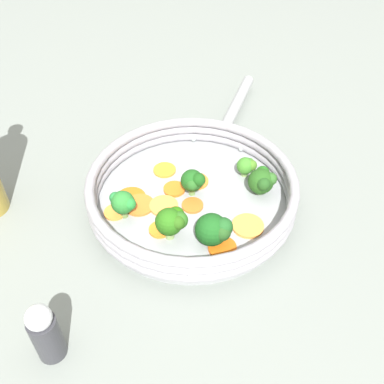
# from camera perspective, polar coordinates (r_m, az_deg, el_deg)

# --- Properties ---
(ground_plane) EXTENTS (4.00, 4.00, 0.00)m
(ground_plane) POSITION_cam_1_polar(r_m,az_deg,el_deg) (0.71, -0.00, -1.54)
(ground_plane) COLOR slate
(skillet) EXTENTS (0.31, 0.31, 0.01)m
(skillet) POSITION_cam_1_polar(r_m,az_deg,el_deg) (0.71, -0.00, -1.21)
(skillet) COLOR #939699
(skillet) RESTS_ON ground_plane
(skillet_rim_wall) EXTENTS (0.32, 0.32, 0.05)m
(skillet_rim_wall) POSITION_cam_1_polar(r_m,az_deg,el_deg) (0.69, -0.00, 0.47)
(skillet_rim_wall) COLOR #949199
(skillet_rim_wall) RESTS_ON skillet
(skillet_handle) EXTENTS (0.08, 0.21, 0.02)m
(skillet_handle) POSITION_cam_1_polar(r_m,az_deg,el_deg) (0.90, 5.54, 10.76)
(skillet_handle) COLOR #999B9E
(skillet_handle) RESTS_ON skillet
(skillet_rivet_left) EXTENTS (0.01, 0.01, 0.01)m
(skillet_rivet_left) POSITION_cam_1_polar(r_m,az_deg,el_deg) (0.80, 6.45, 5.36)
(skillet_rivet_left) COLOR #929A9A
(skillet_rivet_left) RESTS_ON skillet
(skillet_rivet_right) EXTENTS (0.01, 0.01, 0.01)m
(skillet_rivet_right) POSITION_cam_1_polar(r_m,az_deg,el_deg) (0.82, 0.20, 6.69)
(skillet_rivet_right) COLOR #909B9A
(skillet_rivet_right) RESTS_ON skillet
(carrot_slice_0) EXTENTS (0.04, 0.04, 0.00)m
(carrot_slice_0) POSITION_cam_1_polar(r_m,az_deg,el_deg) (0.72, -2.30, 0.35)
(carrot_slice_0) COLOR orange
(carrot_slice_0) RESTS_ON skillet
(carrot_slice_1) EXTENTS (0.05, 0.05, 0.00)m
(carrot_slice_1) POSITION_cam_1_polar(r_m,az_deg,el_deg) (0.66, -4.39, -4.63)
(carrot_slice_1) COLOR orange
(carrot_slice_1) RESTS_ON skillet
(carrot_slice_2) EXTENTS (0.05, 0.05, 0.00)m
(carrot_slice_2) POSITION_cam_1_polar(r_m,az_deg,el_deg) (0.71, -7.76, -0.72)
(carrot_slice_2) COLOR orange
(carrot_slice_2) RESTS_ON skillet
(carrot_slice_3) EXTENTS (0.06, 0.06, 0.00)m
(carrot_slice_3) POSITION_cam_1_polar(r_m,az_deg,el_deg) (0.67, 7.01, -4.40)
(carrot_slice_3) COLOR #F99A3F
(carrot_slice_3) RESTS_ON skillet
(carrot_slice_4) EXTENTS (0.05, 0.05, 0.00)m
(carrot_slice_4) POSITION_cam_1_polar(r_m,az_deg,el_deg) (0.69, 0.06, -1.71)
(carrot_slice_4) COLOR orange
(carrot_slice_4) RESTS_ON skillet
(carrot_slice_5) EXTENTS (0.05, 0.05, 0.00)m
(carrot_slice_5) POSITION_cam_1_polar(r_m,az_deg,el_deg) (0.69, -3.60, -1.77)
(carrot_slice_5) COLOR #F58C40
(carrot_slice_5) RESTS_ON skillet
(carrot_slice_6) EXTENTS (0.04, 0.04, 0.00)m
(carrot_slice_6) POSITION_cam_1_polar(r_m,az_deg,el_deg) (0.73, 0.52, 1.39)
(carrot_slice_6) COLOR orange
(carrot_slice_6) RESTS_ON skillet
(carrot_slice_7) EXTENTS (0.05, 0.05, 0.00)m
(carrot_slice_7) POSITION_cam_1_polar(r_m,az_deg,el_deg) (0.64, 3.87, -7.07)
(carrot_slice_7) COLOR #DA5D13
(carrot_slice_7) RESTS_ON skillet
(carrot_slice_8) EXTENTS (0.06, 0.06, 0.00)m
(carrot_slice_8) POSITION_cam_1_polar(r_m,az_deg,el_deg) (0.70, -6.70, -1.65)
(carrot_slice_8) COLOR orange
(carrot_slice_8) RESTS_ON skillet
(carrot_slice_9) EXTENTS (0.04, 0.04, 0.00)m
(carrot_slice_9) POSITION_cam_1_polar(r_m,az_deg,el_deg) (0.69, -9.75, -2.54)
(carrot_slice_9) COLOR orange
(carrot_slice_9) RESTS_ON skillet
(carrot_slice_10) EXTENTS (0.04, 0.04, 0.00)m
(carrot_slice_10) POSITION_cam_1_polar(r_m,az_deg,el_deg) (0.76, -3.50, 2.81)
(carrot_slice_10) COLOR orange
(carrot_slice_10) RESTS_ON skillet
(broccoli_floret_0) EXTENTS (0.04, 0.03, 0.05)m
(broccoli_floret_0) POSITION_cam_1_polar(r_m,az_deg,el_deg) (0.69, 0.17, 1.40)
(broccoli_floret_0) COLOR #749D4E
(broccoli_floret_0) RESTS_ON skillet
(broccoli_floret_1) EXTENTS (0.05, 0.05, 0.05)m
(broccoli_floret_1) POSITION_cam_1_polar(r_m,az_deg,el_deg) (0.63, 2.99, -4.75)
(broccoli_floret_1) COLOR #84AF6A
(broccoli_floret_1) RESTS_ON skillet
(broccoli_floret_2) EXTENTS (0.04, 0.04, 0.05)m
(broccoli_floret_2) POSITION_cam_1_polar(r_m,az_deg,el_deg) (0.67, -8.77, -1.32)
(broccoli_floret_2) COLOR olive
(broccoli_floret_2) RESTS_ON skillet
(broccoli_floret_3) EXTENTS (0.03, 0.03, 0.03)m
(broccoli_floret_3) POSITION_cam_1_polar(r_m,az_deg,el_deg) (0.74, 6.97, 3.34)
(broccoli_floret_3) COLOR #7EA255
(broccoli_floret_3) RESTS_ON skillet
(broccoli_floret_4) EXTENTS (0.04, 0.05, 0.05)m
(broccoli_floret_4) POSITION_cam_1_polar(r_m,az_deg,el_deg) (0.71, 8.90, 1.44)
(broccoli_floret_4) COLOR #7EB267
(broccoli_floret_4) RESTS_ON skillet
(broccoli_floret_5) EXTENTS (0.04, 0.05, 0.05)m
(broccoli_floret_5) POSITION_cam_1_polar(r_m,az_deg,el_deg) (0.63, -2.51, -3.69)
(broccoli_floret_5) COLOR #8DA85F
(broccoli_floret_5) RESTS_ON skillet
(salt_shaker) EXTENTS (0.03, 0.03, 0.09)m
(salt_shaker) POSITION_cam_1_polar(r_m,az_deg,el_deg) (0.55, -18.16, -16.59)
(salt_shaker) COLOR #333338
(salt_shaker) RESTS_ON ground_plane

